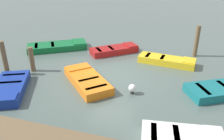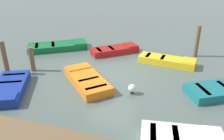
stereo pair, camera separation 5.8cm
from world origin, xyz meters
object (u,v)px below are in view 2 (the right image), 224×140
Objects in this scene: rowboat_green at (58,46)px; marker_buoy at (132,88)px; rowboat_red at (115,50)px; rowboat_yellow at (167,61)px; mooring_piling_near_right at (32,59)px; mooring_piling_center at (197,41)px; rowboat_white at (182,139)px; rowboat_blue at (9,88)px; rowboat_orange at (87,80)px; mooring_piling_mid_right at (5,58)px.

marker_buoy reaches higher than rowboat_green.
marker_buoy is (-2.13, 5.00, 0.07)m from rowboat_red.
mooring_piling_near_right is (7.23, 2.95, 0.48)m from rowboat_yellow.
mooring_piling_center is 4.18× the size of marker_buoy.
rowboat_green is 3.69m from mooring_piling_near_right.
rowboat_green is at bearing 131.97° from rowboat_white.
rowboat_blue is 3.65m from rowboat_orange.
mooring_piling_mid_right is (8.37, 3.68, 0.72)m from rowboat_yellow.
marker_buoy reaches higher than rowboat_white.
rowboat_white is 5.83× the size of marker_buoy.
mooring_piling_near_right reaches higher than rowboat_orange.
rowboat_orange is 1.66× the size of mooring_piling_center.
rowboat_red is at bearing -133.21° from mooring_piling_near_right.
rowboat_yellow is at bearing -156.27° from mooring_piling_mid_right.
rowboat_yellow is 2.47× the size of mooring_piling_near_right.
rowboat_blue is at bearing -156.48° from rowboat_red.
rowboat_red and rowboat_orange have the same top height.
rowboat_yellow is at bearing 90.70° from rowboat_white.
marker_buoy is at bearing 177.41° from mooring_piling_mid_right.
mooring_piling_mid_right is 7.02m from marker_buoy.
marker_buoy reaches higher than rowboat_red.
mooring_piling_center reaches higher than rowboat_white.
mooring_piling_near_right is (3.72, 3.96, 0.48)m from rowboat_red.
rowboat_green is at bearing 162.07° from rowboat_blue.
rowboat_green is at bearing -176.54° from rowboat_yellow.
mooring_piling_near_right reaches higher than rowboat_red.
rowboat_green is 1.25× the size of rowboat_blue.
marker_buoy reaches higher than rowboat_orange.
rowboat_white is 3.57m from marker_buoy.
rowboat_white is at bearing -74.29° from rowboat_yellow.
rowboat_green is 4.50m from mooring_piling_mid_right.
mooring_piling_mid_right reaches higher than rowboat_orange.
rowboat_red is at bearing 127.94° from rowboat_blue.
rowboat_red is at bearing -25.89° from rowboat_green.
rowboat_orange is 4.67m from mooring_piling_mid_right.
rowboat_blue is at bearing 39.49° from mooring_piling_center.
marker_buoy is at bearing 169.86° from mooring_piling_near_right.
rowboat_orange is 2.41× the size of mooring_piling_near_right.
rowboat_yellow is at bearing -88.57° from rowboat_orange.
rowboat_blue is 0.98× the size of rowboat_yellow.
rowboat_orange is 1.19× the size of rowboat_white.
mooring_piling_mid_right is at bearing -2.59° from marker_buoy.
rowboat_blue is 2.29m from mooring_piling_mid_right.
mooring_piling_near_right is at bearing 148.21° from rowboat_white.
rowboat_red is 3.65m from rowboat_yellow.
rowboat_blue is at bearing -114.81° from rowboat_green.
rowboat_yellow is 1.22× the size of rowboat_white.
mooring_piling_near_right is at bearing 162.66° from rowboat_blue.
rowboat_white is (-7.81, 1.45, 0.00)m from rowboat_blue.
marker_buoy is (-5.85, 1.05, -0.41)m from mooring_piling_near_right.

